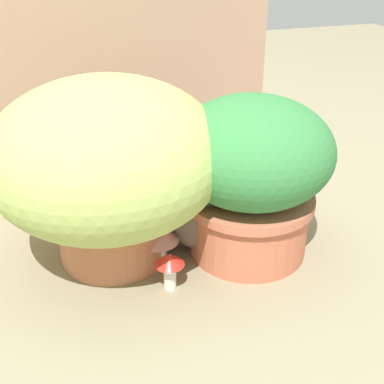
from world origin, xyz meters
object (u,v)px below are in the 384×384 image
at_px(leafy_planter, 251,172).
at_px(cat, 219,208).
at_px(mushroom_ornament_red, 171,264).
at_px(mushroom_ornament_pink, 157,235).
at_px(grass_planter, 107,162).

height_order(leafy_planter, cat, leafy_planter).
relative_size(leafy_planter, mushroom_ornament_red, 4.30).
bearing_deg(cat, mushroom_ornament_pink, -171.62).
bearing_deg(mushroom_ornament_red, grass_planter, 119.13).
xyz_separation_m(leafy_planter, mushroom_ornament_pink, (-0.25, 0.01, -0.15)).
distance_m(leafy_planter, cat, 0.14).
relative_size(cat, mushroom_ornament_pink, 3.01).
relative_size(cat, mushroom_ornament_red, 3.74).
height_order(cat, mushroom_ornament_red, cat).
bearing_deg(leafy_planter, mushroom_ornament_pink, 177.15).
bearing_deg(mushroom_ornament_red, cat, 36.88).
distance_m(grass_planter, mushroom_ornament_pink, 0.22).
bearing_deg(cat, leafy_planter, -30.04).
relative_size(leafy_planter, cat, 1.15).
xyz_separation_m(grass_planter, mushroom_ornament_red, (0.10, -0.19, -0.20)).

